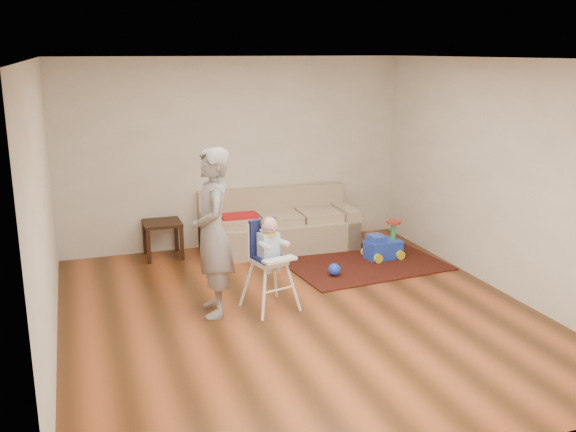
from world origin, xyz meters
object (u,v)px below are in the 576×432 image
object	(u,v)px
ride_on_toy	(383,240)
high_chair	(269,265)
sofa	(278,221)
adult	(213,233)
toy_ball	(334,270)
side_table	(163,239)

from	to	relation	value
ride_on_toy	high_chair	xyz separation A→B (m)	(-1.98, -1.16, 0.23)
sofa	ride_on_toy	size ratio (longest dim) A/B	4.29
sofa	adult	size ratio (longest dim) A/B	1.22
toy_ball	high_chair	size ratio (longest dim) A/B	0.15
sofa	ride_on_toy	world-z (taller)	sofa
ride_on_toy	toy_ball	size ratio (longest dim) A/B	3.22
side_table	high_chair	xyz separation A→B (m)	(0.85, -2.22, 0.26)
sofa	ride_on_toy	distance (m)	1.51
sofa	adult	distance (m)	2.45
sofa	toy_ball	xyz separation A→B (m)	(0.30, -1.34, -0.33)
side_table	ride_on_toy	size ratio (longest dim) A/B	0.98
side_table	high_chair	world-z (taller)	high_chair
toy_ball	high_chair	xyz separation A→B (m)	(-1.07, -0.71, 0.41)
side_table	sofa	bearing A→B (deg)	-6.10
ride_on_toy	toy_ball	xyz separation A→B (m)	(-0.91, -0.45, -0.18)
sofa	high_chair	bearing A→B (deg)	-109.10
adult	toy_ball	bearing A→B (deg)	116.12
ride_on_toy	side_table	bearing A→B (deg)	153.68
ride_on_toy	high_chair	world-z (taller)	high_chair
side_table	adult	distance (m)	2.26
ride_on_toy	sofa	bearing A→B (deg)	137.94
adult	side_table	bearing A→B (deg)	-168.03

